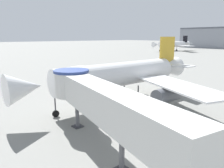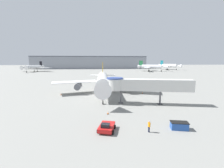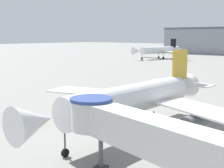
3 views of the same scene
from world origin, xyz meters
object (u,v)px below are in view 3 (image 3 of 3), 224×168
object	(u,v)px
jet_bridge	(141,132)
traffic_cone_port_wing	(66,113)
background_jet_black_tail	(158,50)
main_airplane	(135,99)

from	to	relation	value
jet_bridge	traffic_cone_port_wing	world-z (taller)	jet_bridge
traffic_cone_port_wing	background_jet_black_tail	world-z (taller)	background_jet_black_tail
traffic_cone_port_wing	jet_bridge	bearing A→B (deg)	-27.91
main_airplane	traffic_cone_port_wing	bearing A→B (deg)	-177.60
main_airplane	background_jet_black_tail	xyz separation A→B (m)	(-65.94, 112.06, 0.34)
main_airplane	traffic_cone_port_wing	size ratio (longest dim) A/B	47.12
main_airplane	traffic_cone_port_wing	world-z (taller)	main_airplane
main_airplane	background_jet_black_tail	bearing A→B (deg)	122.38
main_airplane	jet_bridge	xyz separation A→B (m)	(9.42, -12.08, 0.50)
main_airplane	jet_bridge	bearing A→B (deg)	-50.15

